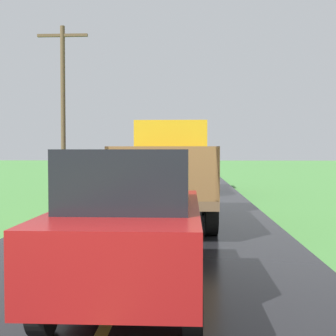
{
  "coord_description": "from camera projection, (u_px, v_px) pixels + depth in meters",
  "views": [
    {
      "loc": [
        0.91,
        -2.14,
        1.97
      ],
      "look_at": [
        0.15,
        13.68,
        1.4
      ],
      "focal_mm": 48.26,
      "sensor_mm": 36.0,
      "label": 1
    }
  ],
  "objects": [
    {
      "name": "banana_truck_far",
      "position": [
        183.0,
        162.0,
        22.41
      ],
      "size": [
        2.38,
        5.81,
        2.8
      ],
      "color": "#2D2D30",
      "rests_on": "road_surface"
    },
    {
      "name": "following_car",
      "position": [
        132.0,
        222.0,
        5.81
      ],
      "size": [
        1.74,
        4.1,
        1.92
      ],
      "color": "maroon",
      "rests_on": "road_surface"
    },
    {
      "name": "banana_truck_near",
      "position": [
        170.0,
        170.0,
        12.77
      ],
      "size": [
        2.38,
        5.82,
        2.8
      ],
      "color": "#2D2D30",
      "rests_on": "road_surface"
    },
    {
      "name": "utility_pole_roadside",
      "position": [
        63.0,
        105.0,
        19.43
      ],
      "size": [
        2.17,
        0.2,
        7.36
      ],
      "color": "brown",
      "rests_on": "ground"
    }
  ]
}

